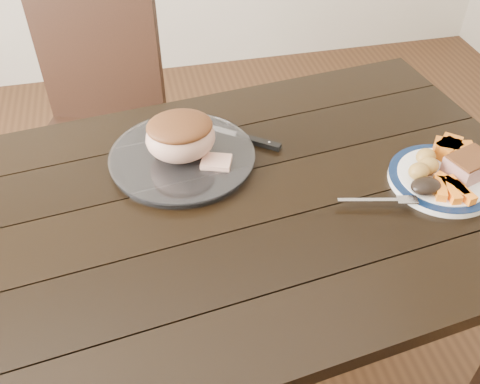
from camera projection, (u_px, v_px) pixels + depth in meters
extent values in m
plane|color=#472B16|center=(214.00, 377.00, 1.70)|extent=(4.00, 4.00, 0.00)
cube|color=black|center=(204.00, 214.00, 1.21)|extent=(1.70, 1.09, 0.04)
cube|color=black|center=(371.00, 172.00, 1.90)|extent=(0.07, 0.07, 0.71)
cube|color=black|center=(94.00, 155.00, 1.82)|extent=(0.54, 0.54, 0.04)
cube|color=black|center=(100.00, 60.00, 1.80)|extent=(0.41, 0.18, 0.46)
cube|color=black|center=(164.00, 177.00, 2.10)|extent=(0.04, 0.04, 0.43)
cube|color=black|center=(141.00, 245.00, 1.83)|extent=(0.04, 0.04, 0.43)
cube|color=black|center=(76.00, 170.00, 2.13)|extent=(0.04, 0.04, 0.43)
cube|color=black|center=(41.00, 236.00, 1.86)|extent=(0.04, 0.04, 0.43)
cylinder|color=white|center=(442.00, 179.00, 1.26)|extent=(0.25, 0.25, 0.02)
torus|color=#0B1A37|center=(443.00, 177.00, 1.25)|extent=(0.25, 0.25, 0.02)
cylinder|color=white|center=(182.00, 158.00, 1.32)|extent=(0.35, 0.35, 0.02)
cube|color=tan|center=(468.00, 166.00, 1.24)|extent=(0.12, 0.10, 0.04)
ellipsoid|color=gold|center=(419.00, 171.00, 1.23)|extent=(0.05, 0.04, 0.04)
ellipsoid|color=gold|center=(429.00, 166.00, 1.25)|extent=(0.05, 0.04, 0.04)
ellipsoid|color=gold|center=(426.00, 157.00, 1.27)|extent=(0.05, 0.04, 0.04)
cube|color=orange|center=(440.00, 189.00, 1.20)|extent=(0.05, 0.07, 0.02)
cube|color=orange|center=(449.00, 183.00, 1.22)|extent=(0.05, 0.07, 0.02)
cube|color=orange|center=(451.00, 191.00, 1.19)|extent=(0.03, 0.07, 0.02)
cube|color=orange|center=(456.00, 188.00, 1.20)|extent=(0.03, 0.07, 0.02)
cube|color=orange|center=(463.00, 193.00, 1.19)|extent=(0.04, 0.07, 0.02)
cube|color=orange|center=(448.00, 150.00, 1.29)|extent=(0.07, 0.06, 0.04)
cube|color=orange|center=(450.00, 146.00, 1.30)|extent=(0.07, 0.07, 0.04)
cube|color=orange|center=(446.00, 149.00, 1.30)|extent=(0.07, 0.07, 0.04)
cube|color=orange|center=(461.00, 152.00, 1.29)|extent=(0.06, 0.06, 0.04)
ellipsoid|color=black|center=(426.00, 186.00, 1.20)|extent=(0.07, 0.05, 0.03)
cube|color=silver|center=(369.00, 201.00, 1.19)|extent=(0.14, 0.04, 0.00)
cube|color=silver|center=(407.00, 200.00, 1.19)|extent=(0.05, 0.04, 0.00)
ellipsoid|color=tan|center=(181.00, 138.00, 1.28)|extent=(0.17, 0.14, 0.11)
cube|color=tan|center=(216.00, 163.00, 1.28)|extent=(0.08, 0.08, 0.02)
cube|color=silver|center=(203.00, 129.00, 1.42)|extent=(0.17, 0.14, 0.00)
cube|color=black|center=(258.00, 142.00, 1.37)|extent=(0.11, 0.09, 0.01)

